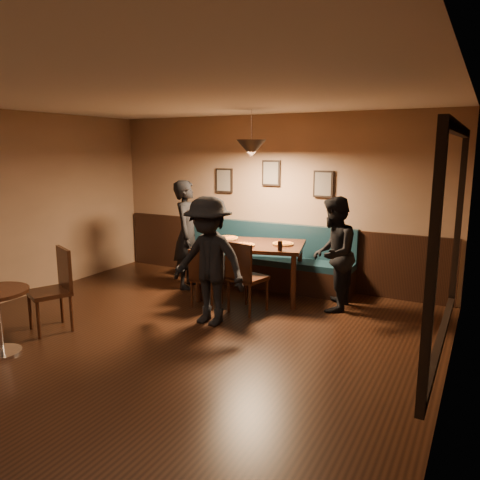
# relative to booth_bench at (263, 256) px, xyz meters

# --- Properties ---
(floor) EXTENTS (7.00, 7.00, 0.00)m
(floor) POSITION_rel_booth_bench_xyz_m (0.00, -3.20, -0.50)
(floor) COLOR black
(floor) RESTS_ON ground
(ceiling) EXTENTS (7.00, 7.00, 0.00)m
(ceiling) POSITION_rel_booth_bench_xyz_m (0.00, -3.20, 2.30)
(ceiling) COLOR silver
(ceiling) RESTS_ON ground
(wall_back) EXTENTS (6.00, 0.00, 6.00)m
(wall_back) POSITION_rel_booth_bench_xyz_m (0.00, 0.30, 0.90)
(wall_back) COLOR #8C704F
(wall_back) RESTS_ON ground
(wall_right) EXTENTS (0.00, 7.00, 7.00)m
(wall_right) POSITION_rel_booth_bench_xyz_m (3.00, -3.20, 0.90)
(wall_right) COLOR #8C704F
(wall_right) RESTS_ON ground
(wainscot) EXTENTS (5.88, 0.06, 1.00)m
(wainscot) POSITION_rel_booth_bench_xyz_m (0.00, 0.27, 0.00)
(wainscot) COLOR black
(wainscot) RESTS_ON ground
(booth_bench) EXTENTS (3.00, 0.60, 1.00)m
(booth_bench) POSITION_rel_booth_bench_xyz_m (0.00, 0.00, 0.00)
(booth_bench) COLOR #0F232D
(booth_bench) RESTS_ON ground
(window_frame) EXTENTS (0.06, 2.56, 1.86)m
(window_frame) POSITION_rel_booth_bench_xyz_m (2.96, -2.70, 1.00)
(window_frame) COLOR black
(window_frame) RESTS_ON wall_right
(window_glass) EXTENTS (0.00, 2.40, 2.40)m
(window_glass) POSITION_rel_booth_bench_xyz_m (2.93, -2.70, 1.00)
(window_glass) COLOR black
(window_glass) RESTS_ON wall_right
(picture_left) EXTENTS (0.32, 0.04, 0.42)m
(picture_left) POSITION_rel_booth_bench_xyz_m (-0.90, 0.27, 1.20)
(picture_left) COLOR black
(picture_left) RESTS_ON wall_back
(picture_center) EXTENTS (0.32, 0.04, 0.42)m
(picture_center) POSITION_rel_booth_bench_xyz_m (0.00, 0.27, 1.35)
(picture_center) COLOR black
(picture_center) RESTS_ON wall_back
(picture_right) EXTENTS (0.32, 0.04, 0.42)m
(picture_right) POSITION_rel_booth_bench_xyz_m (0.90, 0.27, 1.20)
(picture_right) COLOR black
(picture_right) RESTS_ON wall_back
(pendant_lamp) EXTENTS (0.44, 0.44, 0.25)m
(pendant_lamp) POSITION_rel_booth_bench_xyz_m (0.10, -0.67, 1.75)
(pendant_lamp) COLOR black
(pendant_lamp) RESTS_ON ceiling
(dining_table) EXTENTS (1.77, 1.38, 0.84)m
(dining_table) POSITION_rel_booth_bench_xyz_m (0.10, -0.67, -0.08)
(dining_table) COLOR black
(dining_table) RESTS_ON floor
(chair_near_left) EXTENTS (0.41, 0.41, 0.85)m
(chair_near_left) POSITION_rel_booth_bench_xyz_m (-0.27, -1.35, -0.07)
(chair_near_left) COLOR black
(chair_near_left) RESTS_ON floor
(chair_near_right) EXTENTS (0.53, 0.53, 1.01)m
(chair_near_right) POSITION_rel_booth_bench_xyz_m (0.36, -1.27, 0.00)
(chair_near_right) COLOR #32190E
(chair_near_right) RESTS_ON floor
(diner_left) EXTENTS (0.61, 0.75, 1.76)m
(diner_left) POSITION_rel_booth_bench_xyz_m (-1.05, -0.68, 0.38)
(diner_left) COLOR black
(diner_left) RESTS_ON floor
(diner_right) EXTENTS (0.69, 0.84, 1.60)m
(diner_right) POSITION_rel_booth_bench_xyz_m (1.37, -0.64, 0.30)
(diner_right) COLOR black
(diner_right) RESTS_ON floor
(diner_front) EXTENTS (1.12, 0.69, 1.66)m
(diner_front) POSITION_rel_booth_bench_xyz_m (0.13, -1.92, 0.33)
(diner_front) COLOR black
(diner_front) RESTS_ON floor
(pizza_a) EXTENTS (0.42, 0.42, 0.04)m
(pizza_a) POSITION_rel_booth_bench_xyz_m (-0.38, -0.56, 0.36)
(pizza_a) COLOR orange
(pizza_a) RESTS_ON dining_table
(pizza_b) EXTENTS (0.34, 0.34, 0.04)m
(pizza_b) POSITION_rel_booth_bench_xyz_m (0.11, -0.89, 0.36)
(pizza_b) COLOR orange
(pizza_b) RESTS_ON dining_table
(pizza_c) EXTENTS (0.35, 0.35, 0.04)m
(pizza_c) POSITION_rel_booth_bench_xyz_m (0.57, -0.54, 0.36)
(pizza_c) COLOR orange
(pizza_c) RESTS_ON dining_table
(soda_glass) EXTENTS (0.07, 0.07, 0.14)m
(soda_glass) POSITION_rel_booth_bench_xyz_m (0.70, -0.94, 0.41)
(soda_glass) COLOR black
(soda_glass) RESTS_ON dining_table
(tabasco_bottle) EXTENTS (0.03, 0.03, 0.12)m
(tabasco_bottle) POSITION_rel_booth_bench_xyz_m (0.59, -0.71, 0.40)
(tabasco_bottle) COLOR #921404
(tabasco_bottle) RESTS_ON dining_table
(napkin_a) EXTENTS (0.17, 0.17, 0.01)m
(napkin_a) POSITION_rel_booth_bench_xyz_m (-0.44, -0.43, 0.34)
(napkin_a) COLOR #1C6937
(napkin_a) RESTS_ON dining_table
(napkin_b) EXTENTS (0.16, 0.16, 0.01)m
(napkin_b) POSITION_rel_booth_bench_xyz_m (-0.41, -0.93, 0.34)
(napkin_b) COLOR #1C6937
(napkin_b) RESTS_ON dining_table
(cutlery_set) EXTENTS (0.21, 0.06, 0.00)m
(cutlery_set) POSITION_rel_booth_bench_xyz_m (0.07, -1.04, 0.34)
(cutlery_set) COLOR silver
(cutlery_set) RESTS_ON dining_table
(cafe_chair_far) EXTENTS (0.60, 0.60, 1.03)m
(cafe_chair_far) POSITION_rel_booth_bench_xyz_m (-1.49, -3.07, 0.02)
(cafe_chair_far) COLOR #32170E
(cafe_chair_far) RESTS_ON floor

